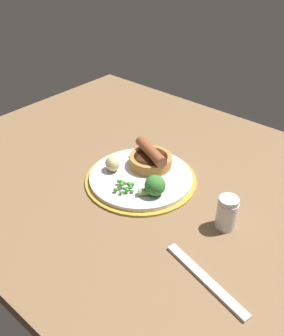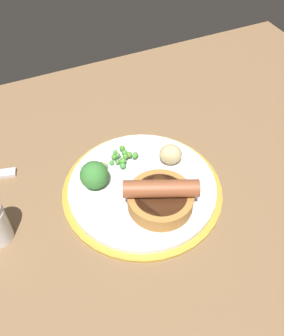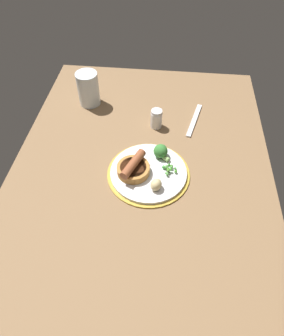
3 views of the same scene
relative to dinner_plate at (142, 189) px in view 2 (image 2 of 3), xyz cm
name	(u,v)px [view 2 (image 2 of 3)]	position (x,y,z in cm)	size (l,w,h in cm)	color
dining_table	(133,214)	(2.74, 2.46, -2.07)	(110.00, 80.00, 3.00)	brown
dinner_plate	(142,189)	(0.00, 0.00, 0.00)	(24.97, 24.97, 1.40)	#B79333
sausage_pudding	(160,197)	(-0.89, 4.45, 2.69)	(10.86, 9.70, 5.05)	#AD7538
pea_pile	(123,157)	(0.77, -5.99, 1.77)	(4.77, 4.67, 1.75)	#4D8239
broccoli_floret_near	(95,175)	(6.45, -3.21, 2.94)	(5.08, 5.34, 4.38)	#387A33
potato_chunk_0	(171,154)	(-6.16, -2.66, 2.57)	(3.62, 3.12, 3.48)	#CCB77F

